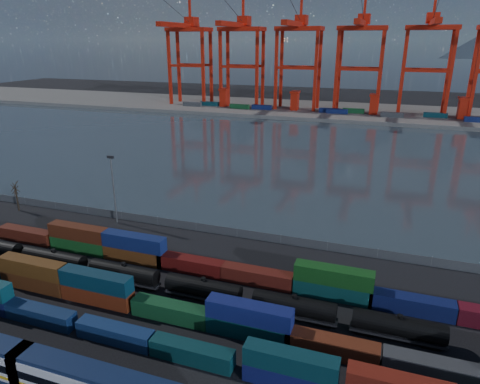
% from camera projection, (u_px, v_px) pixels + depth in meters
% --- Properties ---
extents(ground, '(700.00, 700.00, 0.00)m').
position_uv_depth(ground, '(180.00, 306.00, 70.57)').
color(ground, black).
rests_on(ground, ground).
extents(harbor_water, '(700.00, 700.00, 0.00)m').
position_uv_depth(harbor_water, '(305.00, 155.00, 163.91)').
color(harbor_water, '#2F3C45').
rests_on(harbor_water, ground).
extents(far_quay, '(700.00, 70.00, 2.00)m').
position_uv_depth(far_quay, '(339.00, 111.00, 256.91)').
color(far_quay, '#514F4C').
rests_on(far_quay, ground).
extents(container_row_south, '(114.44, 2.43, 5.18)m').
position_uv_depth(container_row_south, '(131.00, 332.00, 60.91)').
color(container_row_south, '#3D3F42').
rests_on(container_row_south, ground).
extents(container_row_mid, '(142.97, 2.61, 5.57)m').
position_uv_depth(container_row_mid, '(256.00, 325.00, 62.42)').
color(container_row_mid, '#3C3D41').
rests_on(container_row_mid, ground).
extents(container_row_north, '(142.70, 2.68, 5.71)m').
position_uv_depth(container_row_north, '(207.00, 264.00, 79.59)').
color(container_row_north, navy).
rests_on(container_row_north, ground).
extents(tanker_string, '(106.62, 2.93, 4.19)m').
position_uv_depth(tanker_string, '(124.00, 273.00, 76.64)').
color(tanker_string, black).
rests_on(tanker_string, ground).
extents(waterfront_fence, '(160.12, 0.12, 2.20)m').
position_uv_depth(waterfront_fence, '(237.00, 233.00, 95.13)').
color(waterfront_fence, '#595B5E').
rests_on(waterfront_fence, ground).
extents(bare_tree, '(2.00, 2.08, 7.97)m').
position_uv_depth(bare_tree, '(17.00, 196.00, 108.97)').
color(bare_tree, black).
rests_on(bare_tree, ground).
extents(yard_light_mast, '(1.60, 0.40, 16.60)m').
position_uv_depth(yard_light_mast, '(113.00, 186.00, 99.90)').
color(yard_light_mast, slate).
rests_on(yard_light_mast, ground).
extents(gantry_cranes, '(201.43, 50.75, 68.72)m').
position_uv_depth(gantry_cranes, '(329.00, 39.00, 239.35)').
color(gantry_cranes, red).
rests_on(gantry_cranes, ground).
extents(quay_containers, '(172.58, 10.99, 2.60)m').
position_uv_depth(quay_containers, '(317.00, 110.00, 246.64)').
color(quay_containers, navy).
rests_on(quay_containers, far_quay).
extents(straddle_carriers, '(140.00, 7.00, 11.10)m').
position_uv_depth(straddle_carriers, '(333.00, 102.00, 246.51)').
color(straddle_carriers, red).
rests_on(straddle_carriers, far_quay).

